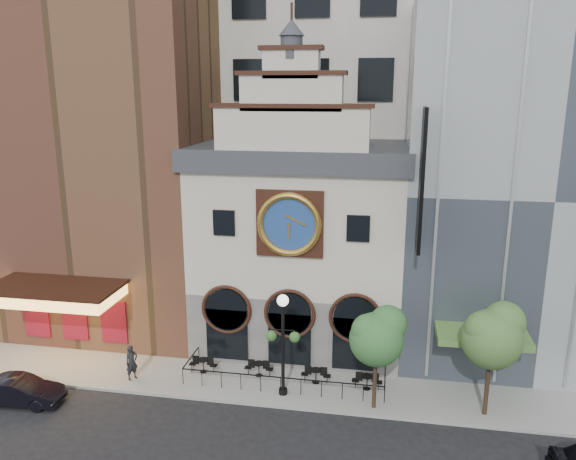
# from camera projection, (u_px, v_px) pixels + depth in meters

# --- Properties ---
(ground) EXTENTS (120.00, 120.00, 0.00)m
(ground) POSITION_uv_depth(u_px,v_px,m) (276.00, 408.00, 27.95)
(ground) COLOR black
(ground) RESTS_ON ground
(sidewalk) EXTENTS (44.00, 5.00, 0.15)m
(sidewalk) POSITION_uv_depth(u_px,v_px,m) (285.00, 382.00, 30.31)
(sidewalk) COLOR gray
(sidewalk) RESTS_ON ground
(clock_building) EXTENTS (12.60, 8.78, 18.65)m
(clock_building) POSITION_uv_depth(u_px,v_px,m) (301.00, 239.00, 33.77)
(clock_building) COLOR #605E5B
(clock_building) RESTS_ON ground
(theater_building) EXTENTS (14.00, 15.60, 25.00)m
(theater_building) POSITION_uv_depth(u_px,v_px,m) (110.00, 134.00, 36.56)
(theater_building) COLOR brown
(theater_building) RESTS_ON ground
(retail_building) EXTENTS (14.00, 14.40, 20.00)m
(retail_building) POSITION_uv_depth(u_px,v_px,m) (526.00, 182.00, 32.78)
(retail_building) COLOR gray
(retail_building) RESTS_ON ground
(office_tower) EXTENTS (20.00, 16.00, 40.00)m
(office_tower) POSITION_uv_depth(u_px,v_px,m) (327.00, 26.00, 42.12)
(office_tower) COLOR beige
(office_tower) RESTS_ON ground
(cafe_railing) EXTENTS (10.60, 2.60, 0.90)m
(cafe_railing) POSITION_uv_depth(u_px,v_px,m) (285.00, 373.00, 30.18)
(cafe_railing) COLOR black
(cafe_railing) RESTS_ON sidewalk
(bistro_0) EXTENTS (1.58, 0.68, 0.90)m
(bistro_0) POSITION_uv_depth(u_px,v_px,m) (203.00, 364.00, 31.13)
(bistro_0) COLOR black
(bistro_0) RESTS_ON sidewalk
(bistro_1) EXTENTS (1.58, 0.68, 0.90)m
(bistro_1) POSITION_uv_depth(u_px,v_px,m) (259.00, 368.00, 30.71)
(bistro_1) COLOR black
(bistro_1) RESTS_ON sidewalk
(bistro_2) EXTENTS (1.58, 0.68, 0.90)m
(bistro_2) POSITION_uv_depth(u_px,v_px,m) (316.00, 375.00, 30.00)
(bistro_2) COLOR black
(bistro_2) RESTS_ON sidewalk
(bistro_3) EXTENTS (1.58, 0.68, 0.90)m
(bistro_3) POSITION_uv_depth(u_px,v_px,m) (367.00, 381.00, 29.36)
(bistro_3) COLOR black
(bistro_3) RESTS_ON sidewalk
(car_left) EXTENTS (4.37, 1.74, 1.41)m
(car_left) POSITION_uv_depth(u_px,v_px,m) (20.00, 391.00, 28.22)
(car_left) COLOR black
(car_left) RESTS_ON ground
(pedestrian) EXTENTS (0.78, 0.85, 1.95)m
(pedestrian) POSITION_uv_depth(u_px,v_px,m) (132.00, 362.00, 30.26)
(pedestrian) COLOR black
(pedestrian) RESTS_ON sidewalk
(lamppost) EXTENTS (1.74, 0.62, 5.44)m
(lamppost) POSITION_uv_depth(u_px,v_px,m) (283.00, 334.00, 28.18)
(lamppost) COLOR black
(lamppost) RESTS_ON sidewalk
(tree_left) EXTENTS (2.73, 2.63, 5.26)m
(tree_left) POSITION_uv_depth(u_px,v_px,m) (378.00, 335.00, 26.88)
(tree_left) COLOR #382619
(tree_left) RESTS_ON sidewalk
(tree_right) EXTENTS (2.96, 2.85, 5.69)m
(tree_right) POSITION_uv_depth(u_px,v_px,m) (493.00, 334.00, 26.22)
(tree_right) COLOR #382619
(tree_right) RESTS_ON sidewalk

